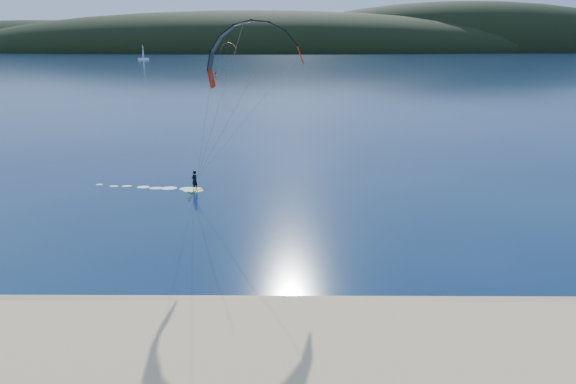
% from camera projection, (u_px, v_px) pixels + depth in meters
% --- Properties ---
extents(ground, '(1800.00, 1800.00, 0.00)m').
position_uv_depth(ground, '(230.00, 358.00, 23.31)').
color(ground, '#081C3D').
rests_on(ground, ground).
extents(wet_sand, '(220.00, 2.50, 0.10)m').
position_uv_depth(wet_sand, '(240.00, 307.00, 27.60)').
color(wet_sand, '#907754').
rests_on(wet_sand, ground).
extents(headland, '(1200.00, 310.00, 140.00)m').
position_uv_depth(headland, '(290.00, 51.00, 737.46)').
color(headland, black).
rests_on(headland, ground).
extents(kitesurfer_near, '(21.46, 8.65, 14.79)m').
position_uv_depth(kitesurfer_near, '(253.00, 75.00, 40.98)').
color(kitesurfer_near, yellow).
rests_on(kitesurfer_near, ground).
extents(kitesurfer_far, '(10.41, 5.27, 12.69)m').
position_uv_depth(kitesurfer_far, '(228.00, 51.00, 211.15)').
color(kitesurfer_far, yellow).
rests_on(kitesurfer_far, ground).
extents(sailboat, '(8.59, 5.42, 12.04)m').
position_uv_depth(sailboat, '(143.00, 59.00, 404.13)').
color(sailboat, white).
rests_on(sailboat, ground).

